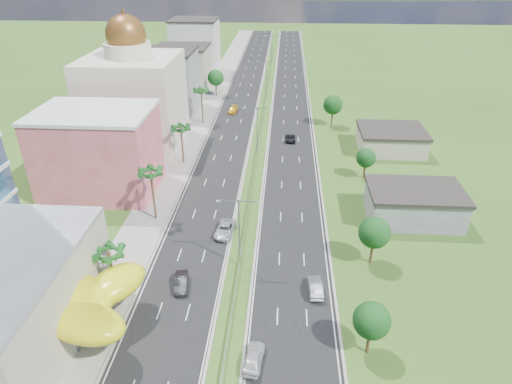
# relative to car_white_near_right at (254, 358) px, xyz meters

# --- Properties ---
(ground) EXTENTS (500.00, 500.00, 0.00)m
(ground) POSITION_rel_car_white_near_right_xyz_m (-3.20, 7.48, -0.89)
(ground) COLOR #2D5119
(ground) RESTS_ON ground
(road_left) EXTENTS (11.00, 260.00, 0.04)m
(road_left) POSITION_rel_car_white_near_right_xyz_m (-10.70, 97.48, -0.87)
(road_left) COLOR black
(road_left) RESTS_ON ground
(road_right) EXTENTS (11.00, 260.00, 0.04)m
(road_right) POSITION_rel_car_white_near_right_xyz_m (4.30, 97.48, -0.87)
(road_right) COLOR black
(road_right) RESTS_ON ground
(sidewalk_left) EXTENTS (7.00, 260.00, 0.12)m
(sidewalk_left) POSITION_rel_car_white_near_right_xyz_m (-20.20, 97.48, -0.83)
(sidewalk_left) COLOR gray
(sidewalk_left) RESTS_ON ground
(median_guardrail) EXTENTS (0.10, 216.06, 0.76)m
(median_guardrail) POSITION_rel_car_white_near_right_xyz_m (-3.20, 79.47, -0.27)
(median_guardrail) COLOR gray
(median_guardrail) RESTS_ON ground
(streetlight_median_b) EXTENTS (6.04, 0.25, 11.00)m
(streetlight_median_b) POSITION_rel_car_white_near_right_xyz_m (-3.20, 17.48, 5.86)
(streetlight_median_b) COLOR gray
(streetlight_median_b) RESTS_ON ground
(streetlight_median_c) EXTENTS (6.04, 0.25, 11.00)m
(streetlight_median_c) POSITION_rel_car_white_near_right_xyz_m (-3.20, 57.48, 5.86)
(streetlight_median_c) COLOR gray
(streetlight_median_c) RESTS_ON ground
(streetlight_median_d) EXTENTS (6.04, 0.25, 11.00)m
(streetlight_median_d) POSITION_rel_car_white_near_right_xyz_m (-3.20, 102.48, 5.86)
(streetlight_median_d) COLOR gray
(streetlight_median_d) RESTS_ON ground
(streetlight_median_e) EXTENTS (6.04, 0.25, 11.00)m
(streetlight_median_e) POSITION_rel_car_white_near_right_xyz_m (-3.20, 147.48, 5.86)
(streetlight_median_e) COLOR gray
(streetlight_median_e) RESTS_ON ground
(lime_canopy) EXTENTS (18.00, 15.00, 7.40)m
(lime_canopy) POSITION_rel_car_white_near_right_xyz_m (-23.20, 3.48, 4.10)
(lime_canopy) COLOR yellow
(lime_canopy) RESTS_ON ground
(pink_shophouse) EXTENTS (20.00, 15.00, 15.00)m
(pink_shophouse) POSITION_rel_car_white_near_right_xyz_m (-31.20, 39.48, 6.61)
(pink_shophouse) COLOR #BF504E
(pink_shophouse) RESTS_ON ground
(domed_building) EXTENTS (20.00, 20.00, 28.70)m
(domed_building) POSITION_rel_car_white_near_right_xyz_m (-31.20, 62.48, 10.47)
(domed_building) COLOR beige
(domed_building) RESTS_ON ground
(midrise_grey) EXTENTS (16.00, 15.00, 16.00)m
(midrise_grey) POSITION_rel_car_white_near_right_xyz_m (-30.20, 87.48, 7.11)
(midrise_grey) COLOR gray
(midrise_grey) RESTS_ON ground
(midrise_beige) EXTENTS (16.00, 15.00, 13.00)m
(midrise_beige) POSITION_rel_car_white_near_right_xyz_m (-30.20, 109.48, 5.61)
(midrise_beige) COLOR #B9B098
(midrise_beige) RESTS_ON ground
(midrise_white) EXTENTS (16.00, 15.00, 18.00)m
(midrise_white) POSITION_rel_car_white_near_right_xyz_m (-30.20, 132.48, 8.11)
(midrise_white) COLOR silver
(midrise_white) RESTS_ON ground
(shed_near) EXTENTS (15.00, 10.00, 5.00)m
(shed_near) POSITION_rel_car_white_near_right_xyz_m (24.80, 32.48, 1.61)
(shed_near) COLOR gray
(shed_near) RESTS_ON ground
(shed_far) EXTENTS (14.00, 12.00, 4.40)m
(shed_far) POSITION_rel_car_white_near_right_xyz_m (26.80, 62.48, 1.31)
(shed_far) COLOR #B9B098
(shed_far) RESTS_ON ground
(palm_tree_b) EXTENTS (3.60, 3.60, 8.10)m
(palm_tree_b) POSITION_rel_car_white_near_right_xyz_m (-18.70, 9.48, 6.17)
(palm_tree_b) COLOR #47301C
(palm_tree_b) RESTS_ON ground
(palm_tree_c) EXTENTS (3.60, 3.60, 9.60)m
(palm_tree_c) POSITION_rel_car_white_near_right_xyz_m (-18.70, 29.48, 7.61)
(palm_tree_c) COLOR #47301C
(palm_tree_c) RESTS_ON ground
(palm_tree_d) EXTENTS (3.60, 3.60, 8.60)m
(palm_tree_d) POSITION_rel_car_white_near_right_xyz_m (-18.70, 52.48, 6.65)
(palm_tree_d) COLOR #47301C
(palm_tree_d) RESTS_ON ground
(palm_tree_e) EXTENTS (3.60, 3.60, 9.40)m
(palm_tree_e) POSITION_rel_car_white_near_right_xyz_m (-18.70, 77.48, 7.42)
(palm_tree_e) COLOR #47301C
(palm_tree_e) RESTS_ON ground
(leafy_tree_lfar) EXTENTS (4.90, 4.90, 8.05)m
(leafy_tree_lfar) POSITION_rel_car_white_near_right_xyz_m (-18.70, 102.48, 4.69)
(leafy_tree_lfar) COLOR #47301C
(leafy_tree_lfar) RESTS_ON ground
(leafy_tree_ra) EXTENTS (4.20, 4.20, 6.90)m
(leafy_tree_ra) POSITION_rel_car_white_near_right_xyz_m (12.80, 2.48, 3.89)
(leafy_tree_ra) COLOR #47301C
(leafy_tree_ra) RESTS_ON ground
(leafy_tree_rb) EXTENTS (4.55, 4.55, 7.47)m
(leafy_tree_rb) POSITION_rel_car_white_near_right_xyz_m (15.80, 19.48, 4.29)
(leafy_tree_rb) COLOR #47301C
(leafy_tree_rb) RESTS_ON ground
(leafy_tree_rc) EXTENTS (3.85, 3.85, 6.33)m
(leafy_tree_rc) POSITION_rel_car_white_near_right_xyz_m (18.80, 47.48, 3.49)
(leafy_tree_rc) COLOR #47301C
(leafy_tree_rc) RESTS_ON ground
(leafy_tree_rd) EXTENTS (4.90, 4.90, 8.05)m
(leafy_tree_rd) POSITION_rel_car_white_near_right_xyz_m (14.80, 77.48, 4.69)
(leafy_tree_rd) COLOR #47301C
(leafy_tree_rd) RESTS_ON ground
(car_dark_left) EXTENTS (2.43, 4.96, 1.57)m
(car_dark_left) POSITION_rel_car_white_near_right_xyz_m (-10.68, 12.24, -0.06)
(car_dark_left) COLOR black
(car_dark_left) RESTS_ON road_left
(car_silver_mid_left) EXTENTS (3.33, 6.12, 1.63)m
(car_silver_mid_left) POSITION_rel_car_white_near_right_xyz_m (-6.40, 25.63, -0.03)
(car_silver_mid_left) COLOR #AAABB2
(car_silver_mid_left) RESTS_ON road_left
(car_yellow_far_left) EXTENTS (2.58, 5.44, 1.53)m
(car_yellow_far_left) POSITION_rel_car_white_near_right_xyz_m (-11.77, 86.65, -0.08)
(car_yellow_far_left) COLOR gold
(car_yellow_far_left) RESTS_ON road_left
(car_white_near_right) EXTENTS (2.58, 5.18, 1.70)m
(car_white_near_right) POSITION_rel_car_white_near_right_xyz_m (0.00, 0.00, 0.00)
(car_white_near_right) COLOR silver
(car_white_near_right) RESTS_ON road_right
(car_silver_right) EXTENTS (1.99, 5.04, 1.63)m
(car_silver_right) POSITION_rel_car_white_near_right_xyz_m (7.40, 12.41, -0.03)
(car_silver_right) COLOR #96989D
(car_silver_right) RESTS_ON road_right
(car_dark_far_right) EXTENTS (2.32, 5.00, 1.39)m
(car_dark_far_right) POSITION_rel_car_white_near_right_xyz_m (4.17, 66.49, -0.15)
(car_dark_far_right) COLOR black
(car_dark_far_right) RESTS_ON road_right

